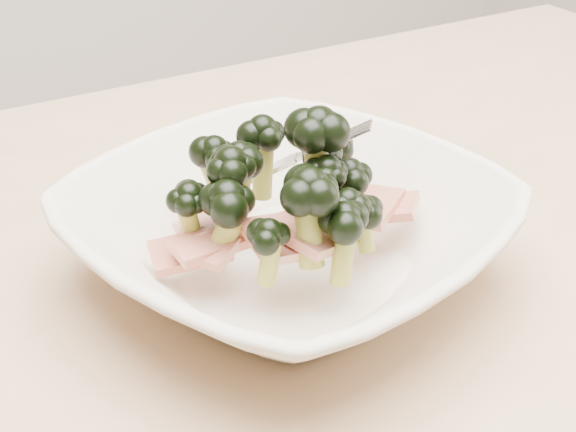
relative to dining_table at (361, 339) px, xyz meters
name	(u,v)px	position (x,y,z in m)	size (l,w,h in m)	color
dining_table	(361,339)	(0.00, 0.00, 0.00)	(1.20, 0.80, 0.75)	tan
broccoli_dish	(287,227)	(-0.08, -0.01, 0.14)	(0.36, 0.36, 0.13)	beige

